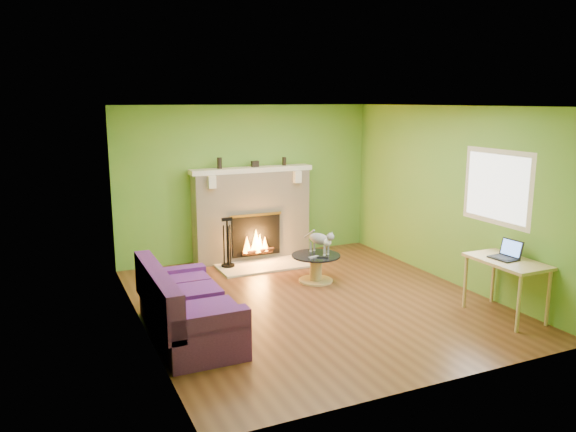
# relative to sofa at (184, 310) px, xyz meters

# --- Properties ---
(floor) EXTENTS (5.00, 5.00, 0.00)m
(floor) POSITION_rel_sofa_xyz_m (1.86, 0.40, -0.32)
(floor) COLOR #582E19
(floor) RESTS_ON ground
(ceiling) EXTENTS (5.00, 5.00, 0.00)m
(ceiling) POSITION_rel_sofa_xyz_m (1.86, 0.40, 2.28)
(ceiling) COLOR white
(ceiling) RESTS_ON wall_back
(wall_back) EXTENTS (5.00, 0.00, 5.00)m
(wall_back) POSITION_rel_sofa_xyz_m (1.86, 2.90, 0.98)
(wall_back) COLOR #589831
(wall_back) RESTS_ON floor
(wall_front) EXTENTS (5.00, 0.00, 5.00)m
(wall_front) POSITION_rel_sofa_xyz_m (1.86, -2.10, 0.98)
(wall_front) COLOR #589831
(wall_front) RESTS_ON floor
(wall_left) EXTENTS (0.00, 5.00, 5.00)m
(wall_left) POSITION_rel_sofa_xyz_m (-0.39, 0.40, 0.98)
(wall_left) COLOR #589831
(wall_left) RESTS_ON floor
(wall_right) EXTENTS (0.00, 5.00, 5.00)m
(wall_right) POSITION_rel_sofa_xyz_m (4.11, 0.40, 0.98)
(wall_right) COLOR #589831
(wall_right) RESTS_ON floor
(window_frame) EXTENTS (0.00, 1.20, 1.20)m
(window_frame) POSITION_rel_sofa_xyz_m (4.10, -0.50, 1.23)
(window_frame) COLOR silver
(window_frame) RESTS_ON wall_right
(window_pane) EXTENTS (0.00, 1.06, 1.06)m
(window_pane) POSITION_rel_sofa_xyz_m (4.09, -0.50, 1.23)
(window_pane) COLOR white
(window_pane) RESTS_ON wall_right
(fireplace) EXTENTS (2.10, 0.46, 1.58)m
(fireplace) POSITION_rel_sofa_xyz_m (1.86, 2.71, 0.45)
(fireplace) COLOR beige
(fireplace) RESTS_ON floor
(hearth) EXTENTS (1.50, 0.75, 0.03)m
(hearth) POSITION_rel_sofa_xyz_m (1.86, 2.20, -0.30)
(hearth) COLOR beige
(hearth) RESTS_ON floor
(mantel) EXTENTS (2.10, 0.28, 0.08)m
(mantel) POSITION_rel_sofa_xyz_m (1.86, 2.69, 1.22)
(mantel) COLOR silver
(mantel) RESTS_ON fireplace
(sofa) EXTENTS (0.87, 1.84, 0.83)m
(sofa) POSITION_rel_sofa_xyz_m (0.00, 0.00, 0.00)
(sofa) COLOR #471A64
(sofa) RESTS_ON floor
(coffee_table) EXTENTS (0.73, 0.73, 0.41)m
(coffee_table) POSITION_rel_sofa_xyz_m (2.28, 1.15, -0.08)
(coffee_table) COLOR tan
(coffee_table) RESTS_ON floor
(desk) EXTENTS (0.58, 0.99, 0.74)m
(desk) POSITION_rel_sofa_xyz_m (3.81, -1.06, 0.33)
(desk) COLOR tan
(desk) RESTS_ON floor
(cat) EXTENTS (0.38, 0.63, 0.37)m
(cat) POSITION_rel_sofa_xyz_m (2.36, 1.20, 0.28)
(cat) COLOR slate
(cat) RESTS_ON coffee_table
(remote_silver) EXTENTS (0.18, 0.08, 0.02)m
(remote_silver) POSITION_rel_sofa_xyz_m (2.18, 1.03, 0.10)
(remote_silver) COLOR gray
(remote_silver) RESTS_ON coffee_table
(remote_black) EXTENTS (0.16, 0.11, 0.02)m
(remote_black) POSITION_rel_sofa_xyz_m (2.30, 0.97, 0.10)
(remote_black) COLOR black
(remote_black) RESTS_ON coffee_table
(laptop) EXTENTS (0.30, 0.34, 0.24)m
(laptop) POSITION_rel_sofa_xyz_m (3.79, -1.01, 0.54)
(laptop) COLOR black
(laptop) RESTS_ON desk
(fire_tools) EXTENTS (0.22, 0.22, 0.81)m
(fire_tools) POSITION_rel_sofa_xyz_m (1.30, 2.35, 0.12)
(fire_tools) COLOR black
(fire_tools) RESTS_ON hearth
(mantel_vase_left) EXTENTS (0.08, 0.08, 0.18)m
(mantel_vase_left) POSITION_rel_sofa_xyz_m (1.31, 2.72, 1.35)
(mantel_vase_left) COLOR black
(mantel_vase_left) RESTS_ON mantel
(mantel_vase_right) EXTENTS (0.07, 0.07, 0.14)m
(mantel_vase_right) POSITION_rel_sofa_xyz_m (2.46, 2.72, 1.33)
(mantel_vase_right) COLOR black
(mantel_vase_right) RESTS_ON mantel
(mantel_box) EXTENTS (0.12, 0.08, 0.10)m
(mantel_box) POSITION_rel_sofa_xyz_m (1.93, 2.72, 1.31)
(mantel_box) COLOR black
(mantel_box) RESTS_ON mantel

